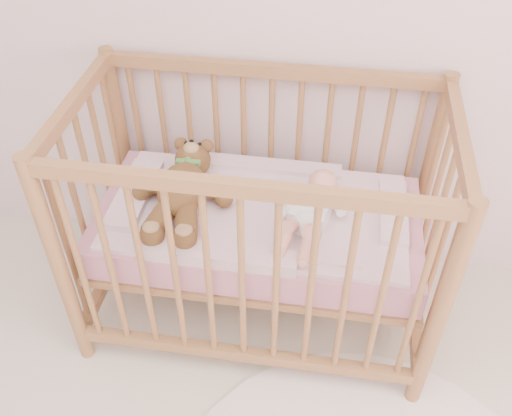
# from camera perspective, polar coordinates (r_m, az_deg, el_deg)

# --- Properties ---
(crib) EXTENTS (1.36, 0.76, 1.00)m
(crib) POSITION_cam_1_polar(r_m,az_deg,el_deg) (2.19, 0.20, -1.49)
(crib) COLOR #9E6A43
(crib) RESTS_ON floor
(mattress) EXTENTS (1.22, 0.62, 0.13)m
(mattress) POSITION_cam_1_polar(r_m,az_deg,el_deg) (2.20, 0.20, -1.77)
(mattress) COLOR pink
(mattress) RESTS_ON crib
(blanket) EXTENTS (1.10, 0.58, 0.06)m
(blanket) POSITION_cam_1_polar(r_m,az_deg,el_deg) (2.15, 0.21, -0.32)
(blanket) COLOR #EDA3B7
(blanket) RESTS_ON mattress
(baby) EXTENTS (0.34, 0.54, 0.12)m
(baby) POSITION_cam_1_polar(r_m,az_deg,el_deg) (2.07, 5.63, 0.28)
(baby) COLOR white
(baby) RESTS_ON blanket
(teddy_bear) EXTENTS (0.41, 0.58, 0.16)m
(teddy_bear) POSITION_cam_1_polar(r_m,az_deg,el_deg) (2.13, -7.43, 1.82)
(teddy_bear) COLOR brown
(teddy_bear) RESTS_ON blanket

